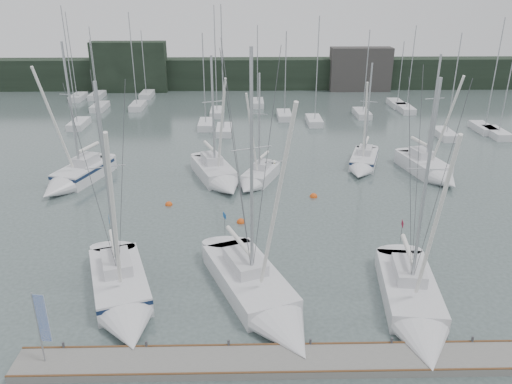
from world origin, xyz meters
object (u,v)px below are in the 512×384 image
sailboat_mid_e (432,171)px  buoy_c (169,205)px  sailboat_near_right (415,312)px  sailboat_mid_b (219,177)px  sailboat_near_center (265,302)px  dock_banner (41,322)px  sailboat_mid_c (256,179)px  buoy_b (313,197)px  sailboat_mid_d (363,164)px  sailboat_near_left (123,298)px  sailboat_mid_a (73,178)px  buoy_a (241,222)px

sailboat_mid_e → buoy_c: size_ratio=19.81×
sailboat_near_right → sailboat_mid_b: sailboat_near_right is taller
sailboat_near_center → sailboat_mid_b: sailboat_near_center is taller
buoy_c → dock_banner: 19.01m
sailboat_mid_b → sailboat_mid_e: sailboat_mid_b is taller
sailboat_mid_c → buoy_b: size_ratio=15.86×
sailboat_mid_c → sailboat_mid_e: (16.38, 1.53, 0.10)m
sailboat_near_right → sailboat_mid_b: size_ratio=1.14×
sailboat_mid_c → sailboat_mid_d: bearing=43.2°
sailboat_near_left → dock_banner: 5.67m
buoy_b → dock_banner: size_ratio=0.17×
sailboat_mid_b → sailboat_mid_c: (3.30, -0.43, -0.09)m
sailboat_near_center → buoy_b: sailboat_near_center is taller
sailboat_mid_e → sailboat_mid_c: bearing=173.0°
sailboat_near_right → sailboat_mid_b: 23.07m
sailboat_mid_a → sailboat_mid_e: sailboat_mid_a is taller
sailboat_mid_b → sailboat_mid_d: 14.19m
sailboat_mid_a → buoy_b: (21.09, -3.15, -0.66)m
dock_banner → sailboat_mid_b: bearing=79.6°
sailboat_near_right → sailboat_mid_c: size_ratio=1.31×
sailboat_mid_c → dock_banner: bearing=-91.4°
buoy_b → sailboat_near_left: bearing=-129.5°
sailboat_mid_d → buoy_a: (-11.75, -11.52, -0.53)m
sailboat_near_right → sailboat_mid_d: sailboat_near_right is taller
sailboat_mid_c → sailboat_mid_a: bearing=-158.5°
sailboat_mid_c → sailboat_mid_d: size_ratio=0.97×
sailboat_near_right → sailboat_mid_d: (2.35, 23.55, -0.01)m
sailboat_near_center → buoy_c: bearing=95.3°
sailboat_mid_d → sailboat_near_right: bearing=-77.0°
sailboat_near_right → buoy_a: (-9.40, 12.03, -0.54)m
sailboat_near_left → dock_banner: sailboat_near_left is taller
buoy_b → sailboat_near_right: bearing=-79.0°
sailboat_near_center → sailboat_mid_d: sailboat_near_center is taller
buoy_b → buoy_c: (-12.02, -1.40, 0.00)m
sailboat_mid_b → buoy_b: (8.12, -3.28, -0.61)m
sailboat_near_right → sailboat_mid_e: sailboat_near_right is taller
dock_banner → sailboat_mid_d: bearing=58.5°
sailboat_near_right → sailboat_mid_c: (-8.10, 19.62, -0.02)m
sailboat_mid_a → sailboat_mid_e: size_ratio=1.11×
sailboat_near_right → dock_banner: 18.67m
buoy_a → dock_banner: bearing=-120.2°
sailboat_near_left → sailboat_mid_c: (7.77, 18.12, -0.08)m
sailboat_mid_d → buoy_c: bearing=-136.4°
sailboat_mid_a → sailboat_mid_e: 32.66m
sailboat_mid_a → buoy_a: 16.94m
sailboat_near_left → buoy_b: bearing=31.5°
sailboat_mid_d → buoy_a: size_ratio=16.92×
sailboat_near_center → sailboat_mid_b: size_ratio=1.26×
buoy_c → sailboat_near_right: bearing=-45.1°
sailboat_mid_e → buoy_c: (-23.57, -5.78, -0.62)m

